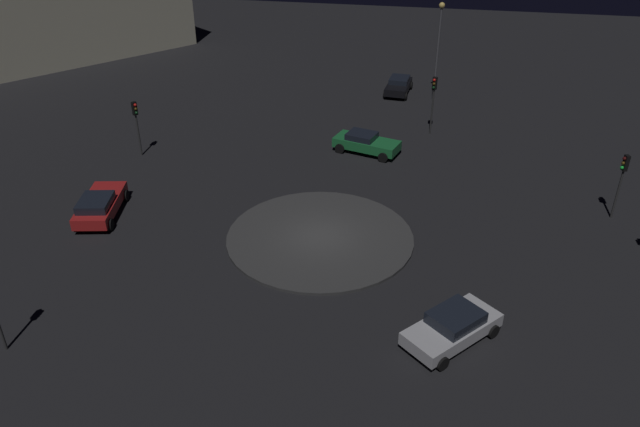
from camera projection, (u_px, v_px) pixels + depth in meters
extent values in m
plane|color=black|center=(320.00, 238.00, 32.98)|extent=(117.84, 117.84, 0.00)
cylinder|color=#383838|center=(320.00, 237.00, 32.94)|extent=(9.97, 9.97, 0.16)
cube|color=black|center=(398.00, 87.00, 52.58)|extent=(4.16, 2.08, 0.60)
cube|color=black|center=(399.00, 80.00, 52.62)|extent=(2.14, 1.71, 0.40)
cylinder|color=black|center=(406.00, 96.00, 51.32)|extent=(0.67, 0.27, 0.65)
cylinder|color=black|center=(385.00, 94.00, 51.74)|extent=(0.67, 0.27, 0.65)
cylinder|color=black|center=(411.00, 86.00, 53.73)|extent=(0.67, 0.27, 0.65)
cylinder|color=black|center=(391.00, 84.00, 54.15)|extent=(0.67, 0.27, 0.65)
cube|color=#1E7238|center=(367.00, 144.00, 42.12)|extent=(2.92, 4.74, 0.63)
cube|color=black|center=(362.00, 136.00, 42.01)|extent=(2.02, 2.24, 0.40)
cylinder|color=black|center=(393.00, 148.00, 42.33)|extent=(0.40, 0.71, 0.68)
cylinder|color=black|center=(383.00, 157.00, 40.97)|extent=(0.40, 0.71, 0.68)
cylinder|color=black|center=(351.00, 139.00, 43.59)|extent=(0.40, 0.71, 0.68)
cylinder|color=black|center=(340.00, 148.00, 42.23)|extent=(0.40, 0.71, 0.68)
cube|color=red|center=(101.00, 205.00, 34.80)|extent=(4.89, 2.83, 0.63)
cube|color=black|center=(95.00, 203.00, 33.91)|extent=(2.40, 2.07, 0.45)
cylinder|color=black|center=(94.00, 196.00, 36.37)|extent=(0.70, 0.36, 0.67)
cylinder|color=black|center=(126.00, 196.00, 36.40)|extent=(0.70, 0.36, 0.67)
cylinder|color=black|center=(76.00, 225.00, 33.51)|extent=(0.70, 0.36, 0.67)
cylinder|color=black|center=(110.00, 225.00, 33.55)|extent=(0.70, 0.36, 0.67)
cube|color=silver|center=(452.00, 329.00, 25.78)|extent=(4.51, 4.28, 0.59)
cube|color=black|center=(456.00, 317.00, 25.59)|extent=(2.66, 2.62, 0.50)
cylinder|color=black|center=(442.00, 363.00, 24.46)|extent=(0.61, 0.57, 0.61)
cylinder|color=black|center=(408.00, 338.00, 25.76)|extent=(0.61, 0.57, 0.61)
cylinder|color=black|center=(493.00, 331.00, 26.10)|extent=(0.61, 0.57, 0.61)
cylinder|color=black|center=(459.00, 309.00, 27.40)|extent=(0.61, 0.57, 0.61)
cylinder|color=#2D2D2D|center=(139.00, 135.00, 41.37)|extent=(0.12, 0.12, 2.91)
cube|color=black|center=(135.00, 108.00, 40.41)|extent=(0.37, 0.34, 0.90)
sphere|color=red|center=(135.00, 105.00, 40.19)|extent=(0.20, 0.20, 0.20)
sphere|color=#4C380F|center=(136.00, 109.00, 40.33)|extent=(0.20, 0.20, 0.20)
sphere|color=#0F3819|center=(136.00, 113.00, 40.47)|extent=(0.20, 0.20, 0.20)
cylinder|color=#2D2D2D|center=(617.00, 194.00, 34.14)|extent=(0.12, 0.12, 2.95)
cube|color=black|center=(626.00, 163.00, 33.17)|extent=(0.36, 0.31, 0.90)
sphere|color=#3F0C0C|center=(625.00, 159.00, 33.01)|extent=(0.20, 0.20, 0.20)
sphere|color=#4C380F|center=(623.00, 163.00, 33.15)|extent=(0.20, 0.20, 0.20)
sphere|color=#1EE53F|center=(622.00, 168.00, 33.29)|extent=(0.20, 0.20, 0.20)
cylinder|color=#2D2D2D|center=(432.00, 112.00, 44.47)|extent=(0.12, 0.12, 3.37)
cube|color=black|center=(435.00, 83.00, 43.40)|extent=(0.30, 0.35, 0.90)
sphere|color=red|center=(434.00, 80.00, 43.15)|extent=(0.20, 0.20, 0.20)
sphere|color=#4C380F|center=(434.00, 84.00, 43.29)|extent=(0.20, 0.20, 0.20)
sphere|color=#0F3819|center=(434.00, 88.00, 43.43)|extent=(0.20, 0.20, 0.20)
cylinder|color=#4C4C51|center=(437.00, 55.00, 49.65)|extent=(0.18, 0.18, 7.51)
sphere|color=#F9D166|center=(442.00, 5.00, 47.68)|extent=(0.46, 0.46, 0.46)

